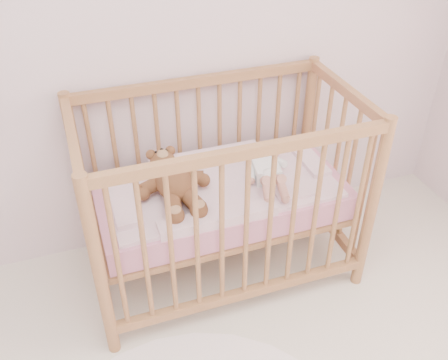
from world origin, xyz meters
name	(u,v)px	position (x,y,z in m)	size (l,w,h in m)	color
wall_back	(99,8)	(0.00, 2.00, 1.35)	(4.00, 0.02, 2.70)	silver
crib	(221,194)	(0.43, 1.60, 0.50)	(1.36, 0.76, 1.00)	#B06F4A
mattress	(221,196)	(0.43, 1.60, 0.49)	(1.22, 0.62, 0.13)	#CE8097
blanket	(221,184)	(0.43, 1.60, 0.56)	(1.10, 0.58, 0.06)	#F0A5BE
baby	(266,165)	(0.66, 1.58, 0.64)	(0.23, 0.48, 0.11)	white
teddy_bear	(173,182)	(0.19, 1.58, 0.65)	(0.38, 0.53, 0.15)	brown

